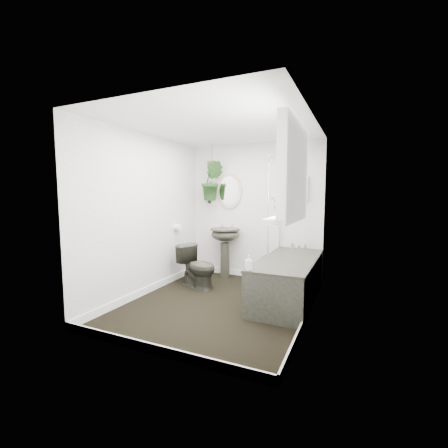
% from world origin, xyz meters
% --- Properties ---
extents(floor, '(2.30, 2.80, 0.02)m').
position_xyz_m(floor, '(0.00, 0.00, -0.01)').
color(floor, black).
rests_on(floor, ground).
extents(ceiling, '(2.30, 2.80, 0.02)m').
position_xyz_m(ceiling, '(0.00, 0.00, 2.31)').
color(ceiling, white).
rests_on(ceiling, ground).
extents(wall_back, '(2.30, 0.02, 2.30)m').
position_xyz_m(wall_back, '(0.00, 1.41, 1.15)').
color(wall_back, white).
rests_on(wall_back, ground).
extents(wall_front, '(2.30, 0.02, 2.30)m').
position_xyz_m(wall_front, '(0.00, -1.41, 1.15)').
color(wall_front, white).
rests_on(wall_front, ground).
extents(wall_left, '(0.02, 2.80, 2.30)m').
position_xyz_m(wall_left, '(-1.16, 0.00, 1.15)').
color(wall_left, white).
rests_on(wall_left, ground).
extents(wall_right, '(0.02, 2.80, 2.30)m').
position_xyz_m(wall_right, '(1.16, 0.00, 1.15)').
color(wall_right, white).
rests_on(wall_right, ground).
extents(skirting, '(2.30, 2.80, 0.10)m').
position_xyz_m(skirting, '(0.00, 0.00, 0.05)').
color(skirting, white).
rests_on(skirting, floor).
extents(bathtub, '(0.72, 1.72, 0.58)m').
position_xyz_m(bathtub, '(0.80, 0.50, 0.29)').
color(bathtub, '#2A2A21').
rests_on(bathtub, floor).
extents(bath_screen, '(0.04, 0.72, 1.40)m').
position_xyz_m(bath_screen, '(0.47, 0.99, 1.28)').
color(bath_screen, silver).
rests_on(bath_screen, bathtub).
extents(shower_box, '(0.20, 0.10, 0.35)m').
position_xyz_m(shower_box, '(0.80, 1.34, 1.55)').
color(shower_box, white).
rests_on(shower_box, wall_back).
extents(oval_mirror, '(0.46, 0.03, 0.62)m').
position_xyz_m(oval_mirror, '(-0.45, 1.37, 1.50)').
color(oval_mirror, tan).
rests_on(oval_mirror, wall_back).
extents(wall_sconce, '(0.04, 0.04, 0.22)m').
position_xyz_m(wall_sconce, '(-0.85, 1.36, 1.40)').
color(wall_sconce, black).
rests_on(wall_sconce, wall_back).
extents(toilet_roll_holder, '(0.11, 0.11, 0.11)m').
position_xyz_m(toilet_roll_holder, '(-1.10, 0.70, 0.90)').
color(toilet_roll_holder, white).
rests_on(toilet_roll_holder, wall_left).
extents(window_recess, '(0.08, 1.00, 0.90)m').
position_xyz_m(window_recess, '(1.09, -0.70, 1.65)').
color(window_recess, white).
rests_on(window_recess, wall_right).
extents(window_sill, '(0.18, 1.00, 0.04)m').
position_xyz_m(window_sill, '(1.02, -0.70, 1.23)').
color(window_sill, white).
rests_on(window_sill, wall_right).
extents(window_blinds, '(0.01, 0.86, 0.76)m').
position_xyz_m(window_blinds, '(1.04, -0.70, 1.65)').
color(window_blinds, white).
rests_on(window_blinds, wall_right).
extents(toilet, '(0.73, 0.54, 0.66)m').
position_xyz_m(toilet, '(-0.60, 0.49, 0.33)').
color(toilet, '#2A2A21').
rests_on(toilet, floor).
extents(pedestal_sink, '(0.58, 0.52, 0.86)m').
position_xyz_m(pedestal_sink, '(-0.45, 1.19, 0.43)').
color(pedestal_sink, '#2A2A21').
rests_on(pedestal_sink, floor).
extents(sill_plant, '(0.23, 0.21, 0.22)m').
position_xyz_m(sill_plant, '(0.97, -0.65, 1.36)').
color(sill_plant, black).
rests_on(sill_plant, window_sill).
extents(hanging_plant, '(0.44, 0.40, 0.68)m').
position_xyz_m(hanging_plant, '(-0.70, 1.20, 1.67)').
color(hanging_plant, black).
rests_on(hanging_plant, ceiling).
extents(soap_bottle, '(0.10, 0.10, 0.17)m').
position_xyz_m(soap_bottle, '(0.51, -0.29, 0.67)').
color(soap_bottle, '#322524').
rests_on(soap_bottle, bathtub).
extents(hanging_pot, '(0.16, 0.16, 0.12)m').
position_xyz_m(hanging_pot, '(-0.70, 1.20, 1.95)').
color(hanging_pot, '#4A3F27').
rests_on(hanging_pot, ceiling).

